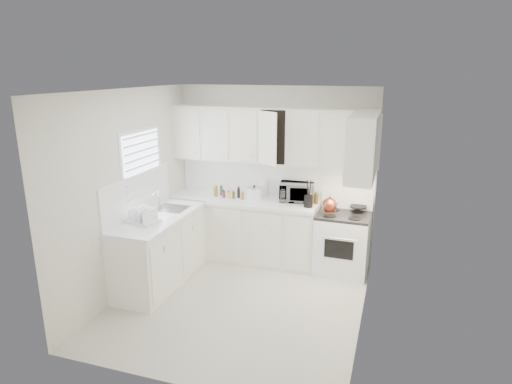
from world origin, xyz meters
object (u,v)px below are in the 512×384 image
at_px(rice_cooker, 254,193).
at_px(utensil_crock, 309,193).
at_px(dish_rack, 143,214).
at_px(tea_kettle, 330,204).
at_px(microwave, 297,190).
at_px(stove, 343,235).

xyz_separation_m(rice_cooker, utensil_crock, (0.84, -0.10, 0.09)).
relative_size(utensil_crock, dish_rack, 1.03).
bearing_deg(rice_cooker, tea_kettle, -16.84).
xyz_separation_m(tea_kettle, microwave, (-0.54, 0.35, 0.06)).
xyz_separation_m(rice_cooker, dish_rack, (-1.04, -1.37, -0.01)).
bearing_deg(microwave, dish_rack, -147.49).
height_order(tea_kettle, rice_cooker, rice_cooker).
height_order(stove, tea_kettle, tea_kettle).
height_order(stove, utensil_crock, utensil_crock).
relative_size(tea_kettle, microwave, 0.50).
relative_size(stove, dish_rack, 2.88).
height_order(tea_kettle, microwave, microwave).
xyz_separation_m(microwave, utensil_crock, (0.22, -0.24, 0.03)).
xyz_separation_m(stove, utensil_crock, (-0.49, -0.05, 0.59)).
bearing_deg(rice_cooker, stove, -8.66).
bearing_deg(tea_kettle, dish_rack, -150.44).
relative_size(microwave, utensil_crock, 1.23).
height_order(utensil_crock, dish_rack, utensil_crock).
relative_size(stove, microwave, 2.27).
distance_m(tea_kettle, utensil_crock, 0.34).
relative_size(microwave, dish_rack, 1.27).
bearing_deg(stove, tea_kettle, -136.84).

